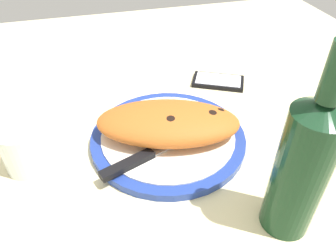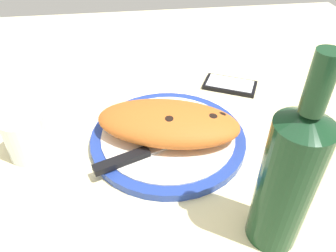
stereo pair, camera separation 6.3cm
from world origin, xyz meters
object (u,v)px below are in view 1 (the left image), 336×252
(calzone, at_px, (170,123))
(water_glass, at_px, (25,149))
(wine_bottle, at_px, (302,167))
(plate, at_px, (168,138))
(knife, at_px, (140,158))
(smartphone, at_px, (218,81))
(fork, at_px, (148,114))

(calzone, xyz_separation_m, water_glass, (0.27, -0.01, -0.01))
(calzone, distance_m, wine_bottle, 0.27)
(plate, distance_m, wine_bottle, 0.28)
(water_glass, xyz_separation_m, wine_bottle, (-0.39, 0.23, 0.08))
(knife, bearing_deg, plate, -138.59)
(plate, height_order, knife, knife)
(plate, relative_size, smartphone, 2.13)
(smartphone, bearing_deg, plate, 45.33)
(fork, xyz_separation_m, water_glass, (0.24, 0.07, 0.02))
(calzone, relative_size, wine_bottle, 1.01)
(calzone, distance_m, knife, 0.09)
(knife, height_order, water_glass, water_glass)
(knife, height_order, wine_bottle, wine_bottle)
(water_glass, height_order, wine_bottle, wine_bottle)
(plate, height_order, smartphone, plate)
(fork, distance_m, smartphone, 0.23)
(calzone, bearing_deg, smartphone, -133.73)
(fork, bearing_deg, water_glass, 15.65)
(knife, distance_m, smartphone, 0.34)
(calzone, xyz_separation_m, knife, (0.07, 0.06, -0.02))
(fork, height_order, water_glass, water_glass)
(knife, xyz_separation_m, smartphone, (-0.25, -0.24, -0.02))
(water_glass, bearing_deg, smartphone, -158.11)
(smartphone, height_order, wine_bottle, wine_bottle)
(smartphone, relative_size, water_glass, 1.68)
(knife, bearing_deg, wine_bottle, 138.56)
(smartphone, bearing_deg, calzone, 46.27)
(plate, bearing_deg, fork, -71.31)
(calzone, distance_m, fork, 0.08)
(knife, xyz_separation_m, water_glass, (0.20, -0.06, 0.01))
(fork, height_order, smartphone, fork)
(plate, relative_size, knife, 1.41)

